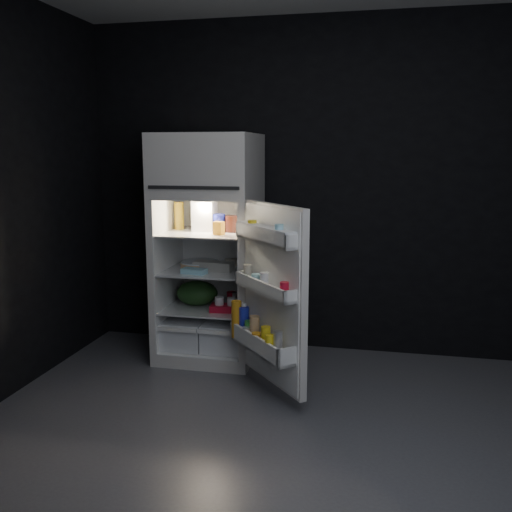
% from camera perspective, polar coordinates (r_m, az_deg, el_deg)
% --- Properties ---
extents(floor, '(4.00, 3.40, 0.00)m').
position_cam_1_polar(floor, '(3.42, 3.84, -18.43)').
color(floor, '#525257').
rests_on(floor, ground).
extents(wall_back, '(4.00, 0.00, 2.70)m').
position_cam_1_polar(wall_back, '(4.69, 7.20, 6.73)').
color(wall_back, black).
rests_on(wall_back, ground).
extents(wall_front, '(4.00, 0.00, 2.70)m').
position_cam_1_polar(wall_front, '(1.37, -6.30, -2.26)').
color(wall_front, black).
rests_on(wall_front, ground).
extents(refrigerator, '(0.76, 0.71, 1.78)m').
position_cam_1_polar(refrigerator, '(4.53, -4.68, 1.63)').
color(refrigerator, silver).
rests_on(refrigerator, ground).
extents(fridge_door, '(0.61, 0.67, 1.22)m').
position_cam_1_polar(fridge_door, '(3.82, 1.34, -4.14)').
color(fridge_door, silver).
rests_on(fridge_door, ground).
extents(milk_jug, '(0.17, 0.17, 0.24)m').
position_cam_1_polar(milk_jug, '(4.51, -5.16, 4.02)').
color(milk_jug, white).
rests_on(milk_jug, refrigerator).
extents(mayo_jar, '(0.12, 0.12, 0.14)m').
position_cam_1_polar(mayo_jar, '(4.46, -3.80, 3.32)').
color(mayo_jar, '#2029AE').
rests_on(mayo_jar, refrigerator).
extents(jam_jar, '(0.14, 0.14, 0.13)m').
position_cam_1_polar(jam_jar, '(4.44, -2.44, 3.24)').
color(jam_jar, black).
rests_on(jam_jar, refrigerator).
extents(amber_bottle, '(0.10, 0.10, 0.22)m').
position_cam_1_polar(amber_bottle, '(4.64, -7.70, 4.02)').
color(amber_bottle, gold).
rests_on(amber_bottle, refrigerator).
extents(small_carton, '(0.09, 0.08, 0.10)m').
position_cam_1_polar(small_carton, '(4.30, -3.74, 2.79)').
color(small_carton, orange).
rests_on(small_carton, refrigerator).
extents(egg_carton, '(0.32, 0.15, 0.07)m').
position_cam_1_polar(egg_carton, '(4.47, -4.26, -1.01)').
color(egg_carton, gray).
rests_on(egg_carton, refrigerator).
extents(pie, '(0.35, 0.35, 0.04)m').
position_cam_1_polar(pie, '(4.61, -5.64, -0.88)').
color(pie, tan).
rests_on(pie, refrigerator).
extents(flat_package, '(0.20, 0.13, 0.04)m').
position_cam_1_polar(flat_package, '(4.37, -6.20, -1.51)').
color(flat_package, '#85BECE').
rests_on(flat_package, refrigerator).
extents(wrapped_pkg, '(0.14, 0.13, 0.05)m').
position_cam_1_polar(wrapped_pkg, '(4.67, -2.40, -0.62)').
color(wrapped_pkg, beige).
rests_on(wrapped_pkg, refrigerator).
extents(produce_bag, '(0.35, 0.30, 0.20)m').
position_cam_1_polar(produce_bag, '(4.62, -5.91, -3.70)').
color(produce_bag, '#193815').
rests_on(produce_bag, refrigerator).
extents(yogurt_tray, '(0.26, 0.16, 0.05)m').
position_cam_1_polar(yogurt_tray, '(4.43, -2.94, -5.23)').
color(yogurt_tray, '#B60F26').
rests_on(yogurt_tray, refrigerator).
extents(small_can_red, '(0.09, 0.09, 0.09)m').
position_cam_1_polar(small_can_red, '(4.68, -2.48, -4.14)').
color(small_can_red, '#B60F26').
rests_on(small_can_red, refrigerator).
extents(small_can_silver, '(0.08, 0.08, 0.09)m').
position_cam_1_polar(small_can_silver, '(4.66, -2.04, -4.19)').
color(small_can_silver, silver).
rests_on(small_can_silver, refrigerator).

